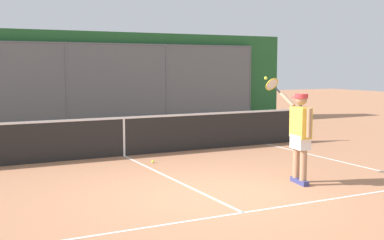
% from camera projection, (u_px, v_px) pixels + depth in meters
% --- Properties ---
extents(ground_plane, '(60.00, 60.00, 0.00)m').
position_uv_depth(ground_plane, '(208.00, 196.00, 8.55)').
color(ground_plane, '#B27551').
extents(court_line_markings, '(8.45, 9.80, 0.01)m').
position_uv_depth(court_line_markings, '(255.00, 218.00, 7.29)').
color(court_line_markings, white).
rests_on(court_line_markings, ground).
extents(fence_backdrop, '(18.15, 1.37, 3.42)m').
position_uv_depth(fence_backdrop, '(62.00, 80.00, 18.05)').
color(fence_backdrop, '#565B60').
rests_on(fence_backdrop, ground).
extents(tennis_net, '(10.86, 0.09, 1.07)m').
position_uv_depth(tennis_net, '(124.00, 136.00, 12.30)').
color(tennis_net, '#2D2D2D').
rests_on(tennis_net, ground).
extents(tennis_player, '(0.33, 1.42, 1.98)m').
position_uv_depth(tennis_player, '(300.00, 131.00, 9.36)').
color(tennis_player, navy).
rests_on(tennis_player, ground).
extents(tennis_ball_by_sideline, '(0.07, 0.07, 0.07)m').
position_uv_depth(tennis_ball_by_sideline, '(153.00, 162.00, 11.45)').
color(tennis_ball_by_sideline, '#D6E042').
rests_on(tennis_ball_by_sideline, ground).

